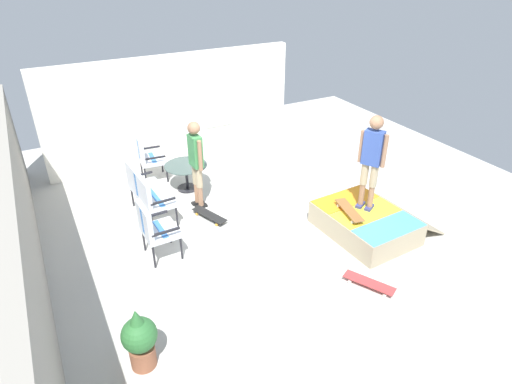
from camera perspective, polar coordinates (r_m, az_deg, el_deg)
The scene contains 14 objects.
ground_plane at distance 8.30m, azimuth 2.02°, elevation -4.67°, with size 12.00×12.00×0.10m, color beige.
back_wall_cinderblock at distance 6.92m, azimuth -28.00°, elevation -5.40°, with size 9.00×0.20×2.10m.
house_facade at distance 10.71m, azimuth -10.59°, elevation 10.71°, with size 0.23×6.00×2.49m.
skate_ramp at distance 8.20m, azimuth 14.15°, elevation -3.84°, with size 1.76×1.94×0.44m.
patio_bench at distance 8.44m, azimuth -14.21°, elevation 0.26°, with size 1.28×0.62×1.02m.
patio_chair_near_house at distance 9.89m, azimuth -14.07°, elevation 4.75°, with size 0.67×0.61×1.02m.
patio_chair_by_wall at distance 7.34m, azimuth -13.28°, elevation -4.40°, with size 0.64×0.57×1.02m.
patio_table at distance 9.42m, azimuth -9.09°, elevation 2.59°, with size 0.90×0.90×0.57m.
person_watching at distance 8.46m, azimuth -7.85°, elevation 4.40°, with size 0.48×0.26×1.79m.
person_skater at distance 7.74m, azimuth 14.89°, elevation 4.58°, with size 0.43×0.35×1.75m.
skateboard_by_bench at distance 8.46m, azimuth -6.11°, elevation -3.02°, with size 0.82×0.46×0.10m.
skateboard_spare at distance 7.08m, azimuth 14.55°, elevation -11.41°, with size 0.80×0.55×0.10m.
skateboard_on_ramp at distance 7.89m, azimuth 12.09°, elevation -2.36°, with size 0.82×0.37×0.10m.
potted_plant at distance 5.75m, azimuth -14.94°, elevation -17.95°, with size 0.44×0.44×0.92m.
Camera 1 is at (-5.91, 3.50, 4.61)m, focal length 30.64 mm.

